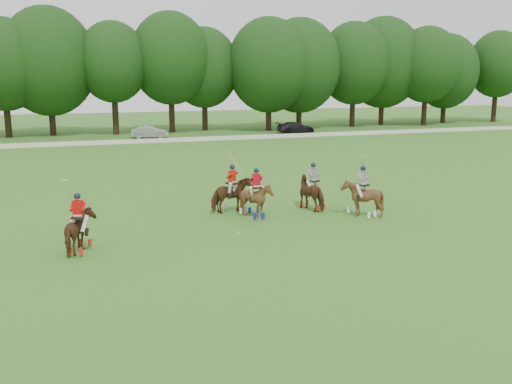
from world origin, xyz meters
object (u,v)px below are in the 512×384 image
object	(u,v)px
polo_red_c	(256,200)
polo_stripe_a	(313,192)
car_right	(296,128)
polo_red_b	(232,195)
car_mid	(150,132)
polo_ball	(239,233)
polo_stripe_b	(362,198)
polo_red_a	(79,231)

from	to	relation	value
polo_red_c	polo_stripe_a	distance (m)	3.32
car_right	polo_red_b	bearing A→B (deg)	153.33
car_mid	polo_ball	distance (m)	40.18
car_right	polo_stripe_b	xyz separation A→B (m)	(-13.33, -39.10, 0.25)
polo_red_c	polo_ball	world-z (taller)	polo_red_c
car_right	polo_red_c	xyz separation A→B (m)	(-18.21, -37.60, 0.21)
polo_stripe_b	car_right	bearing A→B (deg)	71.18
car_mid	polo_ball	world-z (taller)	car_mid
polo_red_b	polo_stripe_a	distance (m)	4.12
polo_stripe_a	polo_stripe_b	world-z (taller)	polo_stripe_b
car_mid	polo_ball	xyz separation A→B (m)	(-2.52, -40.09, -0.61)
polo_stripe_a	polo_ball	size ratio (longest dim) A/B	26.74
polo_red_c	polo_ball	xyz separation A→B (m)	(-1.69, -2.49, -0.83)
polo_stripe_a	car_right	bearing A→B (deg)	67.98
polo_red_a	polo_ball	bearing A→B (deg)	4.36
polo_ball	car_right	bearing A→B (deg)	63.61
polo_red_c	polo_stripe_b	size ratio (longest dim) A/B	0.79
polo_red_c	polo_ball	size ratio (longest dim) A/B	26.69
car_mid	polo_stripe_a	world-z (taller)	polo_stripe_a
car_mid	polo_red_a	xyz separation A→B (m)	(-9.08, -40.59, 0.19)
polo_stripe_b	polo_red_c	bearing A→B (deg)	162.91
polo_red_c	polo_red_a	bearing A→B (deg)	-160.06
polo_red_b	car_mid	bearing A→B (deg)	87.42
car_mid	polo_red_b	world-z (taller)	polo_red_b
polo_red_b	polo_stripe_a	bearing A→B (deg)	-9.01
car_mid	polo_red_c	size ratio (longest dim) A/B	1.66
car_right	polo_red_a	size ratio (longest dim) A/B	1.59
car_right	polo_red_b	xyz separation A→B (m)	(-19.02, -36.32, 0.22)
car_right	polo_ball	world-z (taller)	car_right
polo_red_b	polo_stripe_a	world-z (taller)	polo_red_b
car_mid	polo_stripe_b	size ratio (longest dim) A/B	1.32
polo_ball	polo_stripe_a	bearing A→B (deg)	32.33
polo_red_b	polo_stripe_b	bearing A→B (deg)	-26.07
car_right	polo_red_c	distance (m)	41.78
car_right	polo_ball	size ratio (longest dim) A/B	50.88
car_mid	polo_stripe_a	xyz separation A→B (m)	(2.43, -36.96, 0.23)
polo_red_a	polo_red_b	xyz separation A→B (m)	(7.45, 4.28, 0.04)
polo_red_b	polo_ball	size ratio (longest dim) A/B	32.94
car_mid	polo_stripe_b	xyz separation A→B (m)	(4.05, -39.10, 0.26)
polo_stripe_a	polo_ball	xyz separation A→B (m)	(-4.95, -3.13, -0.84)
polo_red_b	polo_red_c	xyz separation A→B (m)	(0.81, -1.28, -0.01)
polo_stripe_a	polo_ball	bearing A→B (deg)	-147.67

